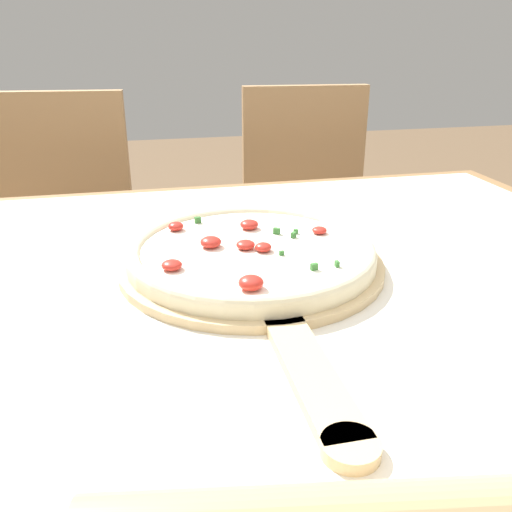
{
  "coord_description": "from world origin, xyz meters",
  "views": [
    {
      "loc": [
        -0.16,
        -0.63,
        1.05
      ],
      "look_at": [
        -0.01,
        0.03,
        0.76
      ],
      "focal_mm": 38.0,
      "sensor_mm": 36.0,
      "label": 1
    }
  ],
  "objects_px": {
    "pizza_peel": "(255,270)",
    "chair_right": "(308,216)",
    "pizza": "(251,251)",
    "chair_left": "(62,234)"
  },
  "relations": [
    {
      "from": "pizza_peel",
      "to": "chair_right",
      "type": "distance_m",
      "value": 0.94
    },
    {
      "from": "chair_right",
      "to": "pizza",
      "type": "bearing_deg",
      "value": -109.01
    },
    {
      "from": "pizza",
      "to": "chair_right",
      "type": "bearing_deg",
      "value": 66.54
    },
    {
      "from": "chair_left",
      "to": "chair_right",
      "type": "xyz_separation_m",
      "value": [
        0.72,
        0.0,
        0.0
      ]
    },
    {
      "from": "pizza_peel",
      "to": "chair_left",
      "type": "bearing_deg",
      "value": 113.56
    },
    {
      "from": "pizza_peel",
      "to": "chair_left",
      "type": "xyz_separation_m",
      "value": [
        -0.37,
        0.84,
        -0.22
      ]
    },
    {
      "from": "pizza",
      "to": "chair_left",
      "type": "relative_size",
      "value": 0.39
    },
    {
      "from": "pizza",
      "to": "chair_left",
      "type": "xyz_separation_m",
      "value": [
        -0.37,
        0.82,
        -0.24
      ]
    },
    {
      "from": "pizza",
      "to": "chair_right",
      "type": "relative_size",
      "value": 0.39
    },
    {
      "from": "pizza_peel",
      "to": "pizza",
      "type": "height_order",
      "value": "pizza"
    }
  ]
}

